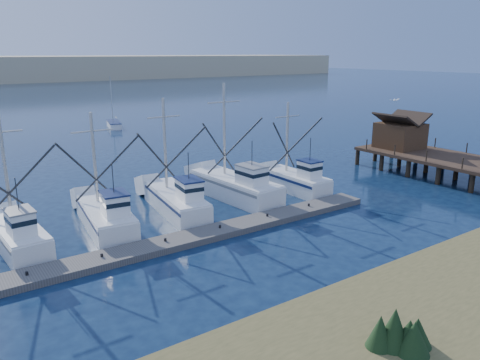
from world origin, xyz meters
name	(u,v)px	position (x,y,z in m)	size (l,w,h in m)	color
ground	(338,252)	(0.00, 0.00, 0.00)	(500.00, 500.00, 0.00)	#0C1A34
floating_dock	(180,241)	(-7.33, 6.55, 0.21)	(31.28, 2.09, 0.42)	#5B5651
timber_pier	(429,148)	(21.50, 8.46, 2.57)	(7.00, 20.00, 8.00)	black
trawler_fleet	(158,206)	(-6.41, 11.64, 0.98)	(30.52, 9.33, 9.34)	white
sailboat_near	(114,125)	(6.10, 54.73, 0.50)	(3.02, 6.02, 8.10)	white
flying_gull	(395,100)	(13.36, 6.89, 7.84)	(1.16, 0.21, 0.21)	white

